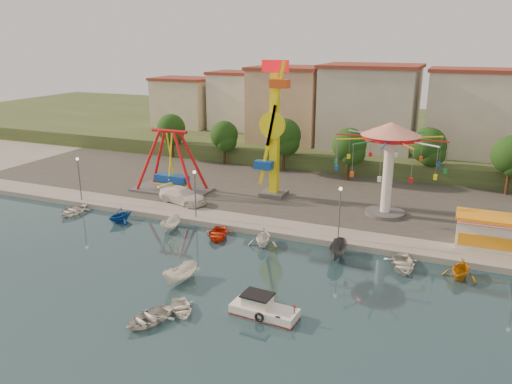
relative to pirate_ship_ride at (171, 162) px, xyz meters
The scene contains 35 objects.
ground 26.24m from the pirate_ship_ride, 52.47° to the right, with size 200.00×200.00×0.00m, color #142D38.
quay_deck 44.57m from the pirate_ship_ride, 69.20° to the left, with size 200.00×100.00×0.60m, color #9E998E.
asphalt_pad 18.78m from the pirate_ship_ride, 31.05° to the left, with size 90.00×28.00×0.01m, color #4C4944.
hill_terrace 49.17m from the pirate_ship_ride, 71.27° to the left, with size 200.00×60.00×3.00m, color #384C26.
pirate_ship_ride is the anchor object (origin of this frame).
kamikaze_tower 13.96m from the pirate_ship_ride, 12.77° to the left, with size 3.66×3.10×16.50m.
wave_swinger 27.16m from the pirate_ship_ride, ahead, with size 11.60×11.60×10.40m.
booth_left 37.18m from the pirate_ship_ride, ahead, with size 5.40×3.78×3.08m.
lamp_post_0 11.23m from the pirate_ship_ride, 137.65° to the right, with size 0.14×0.14×5.00m, color #59595E.
lamp_post_1 10.88m from the pirate_ship_ride, 44.08° to the right, with size 0.14×0.14×5.00m, color #59595E.
lamp_post_2 24.95m from the pirate_ship_ride, 17.55° to the right, with size 0.14×0.14×5.00m, color #59595E.
tree_0 19.42m from the pirate_ship_ride, 121.89° to the left, with size 4.60×4.60×7.19m.
tree_1 15.75m from the pirate_ship_ride, 90.88° to the left, with size 4.35×4.35×6.80m.
tree_2 18.21m from the pirate_ship_ride, 57.46° to the left, with size 5.02×5.02×7.85m.
tree_3 24.16m from the pirate_ship_ride, 35.03° to the left, with size 4.68×4.68×7.32m.
tree_4 34.22m from the pirate_ship_ride, 29.51° to the left, with size 4.86×4.86×7.60m.
tree_5 42.52m from the pirate_ship_ride, 20.70° to the left, with size 4.83×4.83×7.54m.
building_0 31.36m from the pirate_ship_ride, 124.58° to the left, with size 9.26×9.53×11.87m, color beige.
building_1 31.51m from the pirate_ship_ride, 100.23° to the left, with size 12.33×9.01×8.63m, color silver.
building_2 32.62m from the pirate_ship_ride, 76.46° to the left, with size 11.95×9.28×11.23m, color tan.
building_3 35.59m from the pirate_ship_ride, 52.94° to the left, with size 12.59×10.50×9.20m, color beige.
building_4 47.20m from the pirate_ship_ride, 42.30° to the left, with size 10.75×9.23×9.24m, color beige.
cabin_motorboat 31.88m from the pirate_ship_ride, 46.06° to the right, with size 5.09×2.24×1.75m.
rowboat_a 29.82m from the pirate_ship_ride, 56.71° to the right, with size 2.24×3.13×0.65m, color white.
rowboat_b 30.87m from the pirate_ship_ride, 61.15° to the right, with size 2.74×3.84×0.80m, color silver.
skiff 24.94m from the pirate_ship_ride, 56.36° to the right, with size 1.41×3.74×1.44m, color silver.
van 6.08m from the pirate_ship_ride, 44.70° to the right, with size 2.58×6.33×1.84m, color white.
moored_boat_0 13.32m from the pirate_ship_ride, 122.55° to the right, with size 2.85×4.00×0.83m, color silver.
moored_boat_1 11.29m from the pirate_ship_ride, 90.15° to the right, with size 2.67×3.09×1.63m, color #124A9F.
moored_boat_2 13.08m from the pirate_ship_ride, 58.66° to the right, with size 1.32×3.51×1.35m, color silver.
moored_boat_3 16.61m from the pirate_ship_ride, 41.64° to the right, with size 2.80×3.91×0.81m, color red.
moored_boat_4 20.47m from the pirate_ship_ride, 32.09° to the right, with size 2.88×3.34×1.76m, color white.
moored_boat_5 27.01m from the pirate_ship_ride, 23.59° to the right, with size 1.46×3.89×1.50m, color #505055.
moored_boat_6 32.42m from the pirate_ship_ride, 19.44° to the right, with size 3.03×4.25×0.88m, color silver.
moored_boat_7 36.87m from the pirate_ship_ride, 16.97° to the right, with size 2.86×3.31×1.75m, color orange.
Camera 1 is at (18.30, -32.18, 19.38)m, focal length 35.00 mm.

